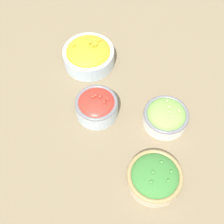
{
  "coord_description": "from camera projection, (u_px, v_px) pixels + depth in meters",
  "views": [
    {
      "loc": [
        -0.3,
        0.39,
        0.81
      ],
      "look_at": [
        0.0,
        0.0,
        0.03
      ],
      "focal_mm": 50.0,
      "sensor_mm": 36.0,
      "label": 1
    }
  ],
  "objects": [
    {
      "name": "ground_plane",
      "position": [
        112.0,
        117.0,
        0.95
      ],
      "size": [
        3.0,
        3.0,
        0.0
      ],
      "primitive_type": "plane",
      "color": "#75664C"
    },
    {
      "name": "bowl_squash",
      "position": [
        89.0,
        54.0,
        1.03
      ],
      "size": [
        0.17,
        0.17,
        0.09
      ],
      "color": "#B2C1CC",
      "rests_on": "ground_plane"
    },
    {
      "name": "bowl_broccoli",
      "position": [
        155.0,
        177.0,
        0.82
      ],
      "size": [
        0.15,
        0.15,
        0.06
      ],
      "color": "beige",
      "rests_on": "ground_plane"
    },
    {
      "name": "bowl_lettuce",
      "position": [
        166.0,
        116.0,
        0.91
      ],
      "size": [
        0.13,
        0.13,
        0.07
      ],
      "color": "silver",
      "rests_on": "ground_plane"
    },
    {
      "name": "bowl_cherry_tomatoes",
      "position": [
        97.0,
        106.0,
        0.92
      ],
      "size": [
        0.13,
        0.13,
        0.08
      ],
      "color": "#B2C1CC",
      "rests_on": "ground_plane"
    }
  ]
}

